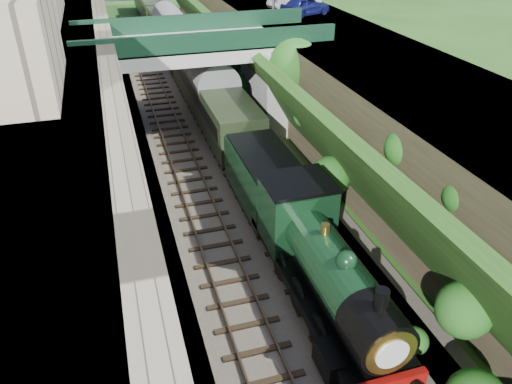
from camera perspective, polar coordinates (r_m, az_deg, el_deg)
trackbed at (r=32.06m, az=-5.17°, el=4.68°), size 10.00×90.00×0.20m
retaining_wall at (r=30.24m, az=-15.82°, el=9.04°), size 1.00×90.00×7.00m
street_plateau_left at (r=30.43m, az=-22.42°, el=8.01°), size 6.00×90.00×7.00m
street_plateau_right at (r=33.93m, az=10.76°, el=11.25°), size 8.00×90.00×6.25m
embankment_slope at (r=29.24m, az=5.71°, el=7.53°), size 4.43×90.00×6.36m
track_left at (r=31.71m, az=-8.72°, el=4.43°), size 2.50×90.00×0.20m
track_right at (r=32.23m, az=-3.09°, el=5.19°), size 2.50×90.00×0.20m
road_bridge at (r=34.49m, az=-5.37°, el=13.61°), size 16.00×6.40×7.25m
building_near at (r=23.26m, az=-27.08°, el=15.04°), size 4.00×8.00×4.00m
tree at (r=32.95m, az=4.44°, el=13.89°), size 3.60×3.80×6.60m
car_blue at (r=41.02m, az=5.65°, el=20.40°), size 4.54×3.17×1.44m
locomotive at (r=19.31m, az=7.78°, el=-8.37°), size 3.10×10.22×3.83m
tender at (r=25.17m, az=1.02°, el=1.12°), size 2.70×6.00×3.05m
coach_front at (r=36.18m, az=-5.19°, el=11.04°), size 2.90×18.00×3.70m
coach_middle at (r=54.06m, az=-9.67°, el=17.18°), size 2.90×18.00×3.70m
coach_rear at (r=72.41m, az=-12.00°, el=20.21°), size 2.90×18.00×3.70m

